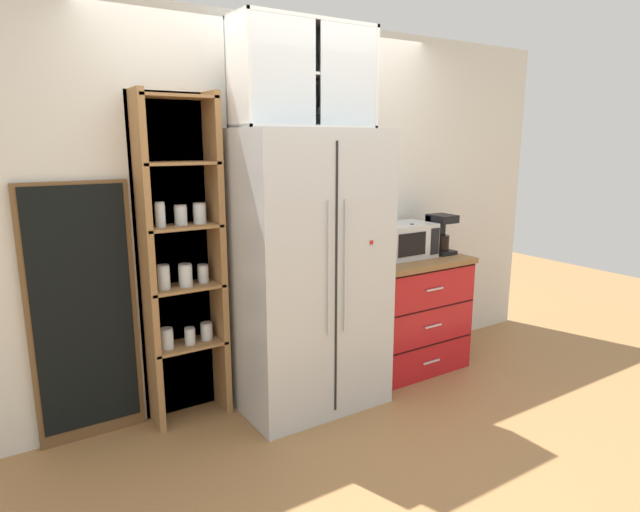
% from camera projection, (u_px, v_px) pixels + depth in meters
% --- Properties ---
extents(ground_plane, '(10.78, 10.78, 0.00)m').
position_uv_depth(ground_plane, '(309.00, 400.00, 3.71)').
color(ground_plane, '#9E7042').
extents(wall_back_cream, '(5.07, 0.10, 2.55)m').
position_uv_depth(wall_back_cream, '(279.00, 211.00, 3.77)').
color(wall_back_cream, silver).
rests_on(wall_back_cream, ground).
extents(refrigerator, '(0.95, 0.69, 1.83)m').
position_uv_depth(refrigerator, '(307.00, 271.00, 3.53)').
color(refrigerator, silver).
rests_on(refrigerator, ground).
extents(pantry_shelf_column, '(0.52, 0.26, 2.05)m').
position_uv_depth(pantry_shelf_column, '(180.00, 259.00, 3.34)').
color(pantry_shelf_column, brown).
rests_on(pantry_shelf_column, ground).
extents(counter_cabinet, '(0.89, 0.58, 0.89)m').
position_uv_depth(counter_cabinet, '(407.00, 313.00, 4.18)').
color(counter_cabinet, red).
rests_on(counter_cabinet, ground).
extents(microwave, '(0.44, 0.33, 0.26)m').
position_uv_depth(microwave, '(404.00, 240.00, 4.09)').
color(microwave, silver).
rests_on(microwave, counter_cabinet).
extents(coffee_maker, '(0.17, 0.20, 0.31)m').
position_uv_depth(coffee_maker, '(439.00, 234.00, 4.22)').
color(coffee_maker, black).
rests_on(coffee_maker, counter_cabinet).
extents(mug_sage, '(0.11, 0.07, 0.08)m').
position_uv_depth(mug_sage, '(367.00, 256.00, 3.93)').
color(mug_sage, '#8CA37F').
rests_on(mug_sage, counter_cabinet).
extents(bottle_clear, '(0.07, 0.07, 0.26)m').
position_uv_depth(bottle_clear, '(411.00, 243.00, 4.04)').
color(bottle_clear, silver).
rests_on(bottle_clear, counter_cabinet).
extents(bottle_green, '(0.07, 0.07, 0.26)m').
position_uv_depth(bottle_green, '(414.00, 244.00, 4.02)').
color(bottle_green, '#285B33').
rests_on(bottle_green, counter_cabinet).
extents(upper_cabinet, '(0.91, 0.32, 0.63)m').
position_uv_depth(upper_cabinet, '(302.00, 76.00, 3.31)').
color(upper_cabinet, silver).
rests_on(upper_cabinet, refrigerator).
extents(chalkboard_menu, '(0.60, 0.04, 1.54)m').
position_uv_depth(chalkboard_menu, '(84.00, 314.00, 3.11)').
color(chalkboard_menu, brown).
rests_on(chalkboard_menu, ground).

